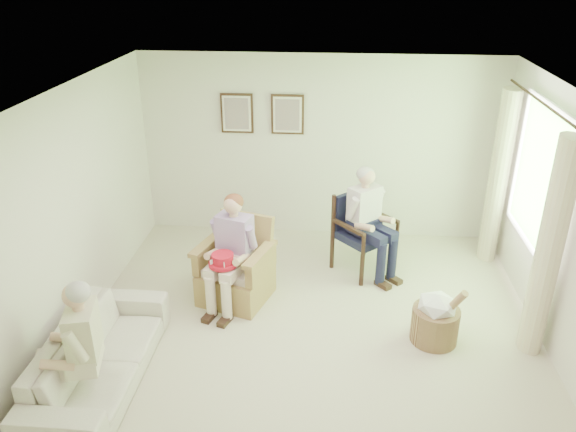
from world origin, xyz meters
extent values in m
plane|color=beige|center=(0.00, 0.00, 0.00)|extent=(5.50, 5.50, 0.00)
cube|color=silver|center=(0.00, 2.75, 1.30)|extent=(5.00, 0.04, 2.60)
cube|color=silver|center=(-2.50, 0.00, 1.30)|extent=(0.04, 5.50, 2.60)
cube|color=white|center=(0.00, 0.00, 2.60)|extent=(5.00, 5.50, 0.02)
cube|color=#2D6B23|center=(2.47, 1.20, 1.55)|extent=(0.02, 1.40, 1.50)
cube|color=white|center=(2.46, 1.20, 2.33)|extent=(0.04, 1.52, 0.06)
cube|color=white|center=(2.46, 1.20, 0.77)|extent=(0.04, 1.52, 0.06)
cylinder|color=#382114|center=(2.37, 1.20, 2.35)|extent=(0.03, 2.50, 0.03)
cylinder|color=beige|center=(2.33, 0.22, 1.15)|extent=(0.34, 0.34, 2.30)
cylinder|color=beige|center=(2.33, 2.18, 1.15)|extent=(0.34, 0.34, 2.30)
cube|color=#382114|center=(-1.15, 2.72, 1.78)|extent=(0.45, 0.03, 0.55)
cube|color=silver|center=(-1.15, 2.70, 1.78)|extent=(0.39, 0.01, 0.49)
cube|color=tan|center=(-1.15, 2.69, 1.78)|extent=(0.33, 0.01, 0.43)
cube|color=#382114|center=(-0.45, 2.72, 1.78)|extent=(0.45, 0.03, 0.55)
cube|color=silver|center=(-0.45, 2.70, 1.78)|extent=(0.39, 0.01, 0.49)
cube|color=tan|center=(-0.45, 2.69, 1.78)|extent=(0.33, 0.01, 0.43)
cube|color=tan|center=(-0.90, 0.86, 0.19)|extent=(0.74, 0.72, 0.39)
cube|color=beige|center=(-0.90, 0.83, 0.43)|extent=(0.57, 0.55, 0.09)
cube|color=tan|center=(-0.90, 1.16, 0.70)|extent=(0.68, 0.21, 0.58)
cube|color=tan|center=(-1.24, 0.86, 0.53)|extent=(0.09, 0.66, 0.28)
cube|color=tan|center=(-0.56, 0.86, 0.53)|extent=(0.09, 0.66, 0.28)
cylinder|color=black|center=(0.34, 1.41, 0.22)|extent=(0.06, 0.06, 0.44)
cylinder|color=black|center=(0.93, 1.41, 0.22)|extent=(0.06, 0.06, 0.44)
cylinder|color=black|center=(0.34, 1.97, 0.22)|extent=(0.06, 0.06, 0.44)
cylinder|color=black|center=(0.93, 1.97, 0.22)|extent=(0.06, 0.06, 0.44)
cube|color=#161831|center=(0.63, 1.69, 0.49)|extent=(0.58, 0.56, 0.10)
cube|color=#161831|center=(0.63, 1.96, 0.76)|extent=(0.54, 0.07, 0.50)
imported|color=beige|center=(-1.95, -0.70, 0.29)|extent=(2.01, 0.79, 0.59)
cube|color=beige|center=(-0.90, 0.83, 0.59)|extent=(0.40, 0.26, 0.16)
cube|color=#B08EC9|center=(-0.90, 0.85, 0.87)|extent=(0.39, 0.24, 0.46)
sphere|color=#DDAD8E|center=(-0.90, 0.84, 1.24)|extent=(0.21, 0.21, 0.21)
ellipsoid|color=brown|center=(-0.90, 0.87, 1.26)|extent=(0.22, 0.22, 0.18)
cube|color=beige|center=(-1.00, 0.61, 0.54)|extent=(0.14, 0.44, 0.13)
cube|color=beige|center=(-0.80, 0.61, 0.54)|extent=(0.14, 0.44, 0.13)
cylinder|color=beige|center=(-1.00, 0.41, 0.27)|extent=(0.12, 0.12, 0.49)
cylinder|color=beige|center=(-0.80, 0.41, 0.27)|extent=(0.12, 0.12, 0.49)
cube|color=#181835|center=(0.63, 1.69, 0.65)|extent=(0.40, 0.26, 0.16)
cube|color=silver|center=(0.63, 1.71, 0.93)|extent=(0.39, 0.24, 0.46)
sphere|color=#DDAD8E|center=(0.63, 1.70, 1.30)|extent=(0.21, 0.21, 0.21)
ellipsoid|color=#B7B2AD|center=(0.63, 1.72, 1.32)|extent=(0.22, 0.22, 0.18)
cube|color=#181835|center=(0.53, 1.47, 0.60)|extent=(0.14, 0.44, 0.13)
cube|color=#181835|center=(0.73, 1.47, 0.60)|extent=(0.14, 0.44, 0.13)
cylinder|color=#181835|center=(0.53, 1.27, 0.30)|extent=(0.12, 0.12, 0.55)
cylinder|color=#181835|center=(0.73, 1.27, 0.30)|extent=(0.12, 0.12, 0.55)
cube|color=beige|center=(-1.95, -0.96, 0.52)|extent=(0.42, 0.26, 0.16)
cube|color=beige|center=(-1.95, -0.94, 0.80)|extent=(0.41, 0.24, 0.46)
sphere|color=#DDAD8E|center=(-1.95, -0.95, 1.17)|extent=(0.21, 0.21, 0.21)
ellipsoid|color=#B7B2AD|center=(-1.95, -0.93, 1.19)|extent=(0.22, 0.22, 0.18)
cube|color=beige|center=(-2.05, -1.18, 0.47)|extent=(0.14, 0.44, 0.13)
cube|color=beige|center=(-1.85, -1.18, 0.47)|extent=(0.14, 0.44, 0.13)
cylinder|color=beige|center=(-2.05, -1.38, 0.24)|extent=(0.12, 0.12, 0.42)
cylinder|color=beige|center=(-1.85, -1.38, 0.24)|extent=(0.12, 0.12, 0.42)
cylinder|color=red|center=(-0.98, 0.56, 0.64)|extent=(0.32, 0.32, 0.04)
cylinder|color=red|center=(-0.98, 0.56, 0.70)|extent=(0.25, 0.25, 0.12)
cube|color=white|center=(-0.85, 0.56, 0.70)|extent=(0.04, 0.01, 0.05)
cube|color=white|center=(-0.94, 0.69, 0.70)|extent=(0.02, 0.05, 0.05)
cube|color=white|center=(-1.09, 0.64, 0.70)|extent=(0.04, 0.03, 0.05)
cube|color=white|center=(-1.09, 0.49, 0.70)|extent=(0.04, 0.03, 0.05)
cube|color=white|center=(-0.94, 0.44, 0.70)|extent=(0.02, 0.05, 0.05)
cylinder|color=tan|center=(1.34, 0.24, 0.19)|extent=(0.66, 0.66, 0.39)
ellipsoid|color=white|center=(1.34, 0.24, 0.44)|extent=(0.44, 0.44, 0.27)
cylinder|color=#A57F56|center=(1.45, 0.18, 0.44)|extent=(0.20, 0.36, 0.58)
camera|label=1|loc=(0.22, -4.79, 3.76)|focal=35.00mm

